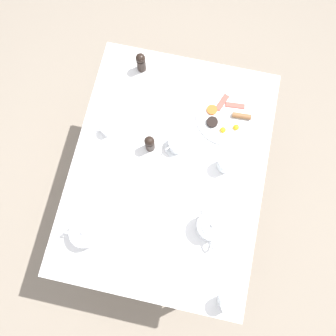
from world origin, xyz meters
TOP-DOWN VIEW (x-y plane):
  - ground_plane at (0.00, 0.00)m, footprint 8.00×8.00m
  - table at (0.00, 0.00)m, footprint 0.93×1.22m
  - breakfast_plate at (-0.23, -0.32)m, footprint 0.30×0.30m
  - teapot_near at (-0.25, 0.23)m, footprint 0.13×0.21m
  - teapot_far at (0.29, 0.38)m, footprint 0.21×0.13m
  - teacup_with_saucer_left at (-0.02, -0.12)m, footprint 0.13×0.13m
  - water_glass_tall at (-0.26, -0.07)m, footprint 0.07×0.07m
  - water_glass_short at (-0.38, 0.53)m, footprint 0.07×0.07m
  - creamer_jug at (0.33, -0.12)m, footprint 0.08×0.05m
  - pepper_grinder at (0.25, -0.50)m, footprint 0.05×0.05m
  - salt_grinder at (0.11, -0.09)m, footprint 0.05×0.05m
  - napkin_folded at (0.22, 0.09)m, footprint 0.10×0.17m
  - fork_by_plate at (-0.03, 0.07)m, footprint 0.03×0.18m
  - knife_by_plate at (0.33, -0.32)m, footprint 0.12×0.19m
  - spoon_for_tea at (0.07, -0.40)m, footprint 0.12×0.12m

SIDE VIEW (x-z plane):
  - ground_plane at x=0.00m, z-range 0.00..0.00m
  - table at x=0.00m, z-range 0.31..1.07m
  - fork_by_plate at x=-0.03m, z-range 0.76..0.76m
  - knife_by_plate at x=0.33m, z-range 0.76..0.76m
  - spoon_for_tea at x=0.07m, z-range 0.76..0.76m
  - napkin_folded at x=0.22m, z-range 0.76..0.77m
  - breakfast_plate at x=-0.23m, z-range 0.75..0.79m
  - creamer_jug at x=0.33m, z-range 0.76..0.82m
  - teacup_with_saucer_left at x=-0.02m, z-range 0.75..0.82m
  - water_glass_tall at x=-0.26m, z-range 0.76..0.85m
  - teapot_near at x=-0.25m, z-range 0.75..0.87m
  - teapot_far at x=0.29m, z-range 0.75..0.87m
  - water_glass_short at x=-0.38m, z-range 0.76..0.86m
  - pepper_grinder at x=0.25m, z-range 0.76..0.88m
  - salt_grinder at x=0.11m, z-range 0.76..0.88m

